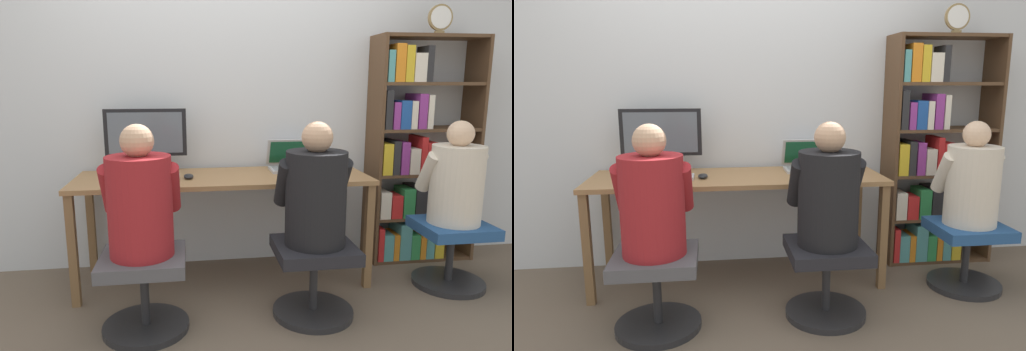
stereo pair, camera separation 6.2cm
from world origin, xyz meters
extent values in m
plane|color=brown|center=(0.00, 0.00, 0.00)|extent=(14.00, 14.00, 0.00)
cube|color=silver|center=(0.00, 0.68, 1.30)|extent=(10.00, 0.05, 2.60)
cube|color=olive|center=(0.00, 0.31, 0.72)|extent=(1.94, 0.62, 0.03)
cube|color=brown|center=(-0.93, 0.04, 0.35)|extent=(0.05, 0.05, 0.70)
cube|color=brown|center=(0.93, 0.04, 0.35)|extent=(0.05, 0.05, 0.70)
cube|color=brown|center=(-0.93, 0.58, 0.35)|extent=(0.05, 0.05, 0.70)
cube|color=brown|center=(0.93, 0.58, 0.35)|extent=(0.05, 0.05, 0.70)
cylinder|color=black|center=(-0.51, 0.48, 0.74)|extent=(0.17, 0.17, 0.01)
cylinder|color=black|center=(-0.51, 0.48, 0.80)|extent=(0.04, 0.04, 0.10)
cube|color=black|center=(-0.51, 0.48, 1.01)|extent=(0.55, 0.02, 0.32)
cube|color=slate|center=(-0.51, 0.47, 1.01)|extent=(0.49, 0.01, 0.28)
cube|color=#B7B7BC|center=(0.51, 0.41, 0.74)|extent=(0.34, 0.21, 0.02)
cube|color=gray|center=(0.51, 0.41, 0.76)|extent=(0.30, 0.16, 0.00)
cube|color=#B7B7BC|center=(0.51, 0.56, 0.85)|extent=(0.34, 0.10, 0.19)
cube|color=#144C2D|center=(0.51, 0.56, 0.85)|extent=(0.30, 0.08, 0.16)
cube|color=#B2B2B7|center=(-0.48, 0.25, 0.75)|extent=(0.39, 0.14, 0.02)
cube|color=#97979C|center=(-0.48, 0.25, 0.76)|extent=(0.36, 0.11, 0.00)
ellipsoid|color=black|center=(-0.23, 0.25, 0.75)|extent=(0.06, 0.11, 0.03)
cylinder|color=#262628|center=(-0.48, -0.30, 0.02)|extent=(0.47, 0.47, 0.04)
cylinder|color=#262628|center=(-0.48, -0.30, 0.20)|extent=(0.05, 0.05, 0.33)
cube|color=#4C4C51|center=(-0.48, -0.30, 0.40)|extent=(0.45, 0.43, 0.07)
cylinder|color=#262628|center=(0.48, -0.27, 0.02)|extent=(0.47, 0.47, 0.04)
cylinder|color=#262628|center=(0.48, -0.27, 0.20)|extent=(0.05, 0.05, 0.33)
cube|color=black|center=(0.48, -0.27, 0.40)|extent=(0.45, 0.43, 0.07)
cylinder|color=maroon|center=(-0.48, -0.30, 0.71)|extent=(0.34, 0.34, 0.54)
sphere|color=tan|center=(-0.48, -0.30, 1.05)|extent=(0.17, 0.17, 0.17)
cylinder|color=maroon|center=(-0.64, -0.22, 0.78)|extent=(0.09, 0.23, 0.30)
cylinder|color=maroon|center=(-0.32, -0.22, 0.78)|extent=(0.09, 0.23, 0.30)
cylinder|color=black|center=(0.48, -0.27, 0.71)|extent=(0.34, 0.34, 0.54)
sphere|color=tan|center=(0.48, -0.27, 1.05)|extent=(0.17, 0.17, 0.17)
cylinder|color=black|center=(0.31, -0.19, 0.78)|extent=(0.10, 0.24, 0.30)
cylinder|color=black|center=(0.64, -0.19, 0.78)|extent=(0.10, 0.24, 0.30)
cube|color=#513823|center=(1.13, 0.51, 0.84)|extent=(0.02, 0.29, 1.68)
cube|color=#513823|center=(1.91, 0.51, 0.84)|extent=(0.02, 0.29, 1.68)
cube|color=#513823|center=(1.52, 0.51, 0.01)|extent=(0.75, 0.28, 0.02)
cube|color=#513823|center=(1.52, 0.51, 0.34)|extent=(0.75, 0.28, 0.02)
cube|color=#513823|center=(1.52, 0.51, 0.68)|extent=(0.75, 0.28, 0.02)
cube|color=#513823|center=(1.52, 0.51, 1.01)|extent=(0.75, 0.28, 0.02)
cube|color=#513823|center=(1.52, 0.51, 1.34)|extent=(0.75, 0.28, 0.02)
cube|color=#513823|center=(1.52, 0.51, 1.67)|extent=(0.75, 0.28, 0.02)
cube|color=red|center=(1.18, 0.45, 0.15)|extent=(0.04, 0.16, 0.26)
cube|color=teal|center=(1.24, 0.45, 0.13)|extent=(0.07, 0.16, 0.20)
cube|color=orange|center=(1.30, 0.47, 0.12)|extent=(0.04, 0.19, 0.20)
cube|color=teal|center=(1.37, 0.48, 0.16)|extent=(0.09, 0.22, 0.28)
cube|color=#2D8C47|center=(1.45, 0.49, 0.12)|extent=(0.07, 0.23, 0.19)
cube|color=orange|center=(1.52, 0.47, 0.11)|extent=(0.04, 0.19, 0.17)
cube|color=teal|center=(1.57, 0.45, 0.11)|extent=(0.06, 0.16, 0.18)
cube|color=gold|center=(1.65, 0.49, 0.14)|extent=(0.07, 0.24, 0.23)
cube|color=silver|center=(1.20, 0.49, 0.46)|extent=(0.08, 0.24, 0.20)
cube|color=red|center=(1.29, 0.46, 0.44)|extent=(0.08, 0.17, 0.17)
cube|color=#2D8C47|center=(1.38, 0.47, 0.46)|extent=(0.09, 0.19, 0.22)
cube|color=#262628|center=(1.47, 0.49, 0.47)|extent=(0.08, 0.24, 0.22)
cube|color=gold|center=(1.19, 0.47, 0.80)|extent=(0.07, 0.19, 0.23)
cube|color=#262628|center=(1.26, 0.49, 0.81)|extent=(0.05, 0.24, 0.25)
cube|color=#8C338C|center=(1.33, 0.47, 0.81)|extent=(0.06, 0.19, 0.24)
cube|color=silver|center=(1.40, 0.49, 0.78)|extent=(0.08, 0.23, 0.19)
cube|color=red|center=(1.47, 0.49, 0.82)|extent=(0.04, 0.22, 0.27)
cube|color=red|center=(1.54, 0.47, 0.80)|extent=(0.09, 0.19, 0.23)
cube|color=orange|center=(1.62, 0.46, 0.77)|extent=(0.05, 0.18, 0.17)
cube|color=#262628|center=(1.18, 0.47, 1.16)|extent=(0.05, 0.20, 0.27)
cube|color=#8C338C|center=(1.24, 0.47, 1.11)|extent=(0.05, 0.20, 0.19)
cube|color=#1E4C9E|center=(1.31, 0.46, 1.12)|extent=(0.08, 0.18, 0.20)
cube|color=silver|center=(1.37, 0.49, 1.12)|extent=(0.05, 0.23, 0.20)
cube|color=#8C338C|center=(1.44, 0.49, 1.14)|extent=(0.06, 0.24, 0.25)
cube|color=silver|center=(1.50, 0.49, 1.14)|extent=(0.04, 0.23, 0.24)
cube|color=teal|center=(1.18, 0.47, 1.46)|extent=(0.05, 0.20, 0.22)
cube|color=orange|center=(1.25, 0.48, 1.48)|extent=(0.07, 0.22, 0.26)
cube|color=gold|center=(1.32, 0.46, 1.48)|extent=(0.06, 0.18, 0.25)
cube|color=silver|center=(1.40, 0.47, 1.45)|extent=(0.09, 0.20, 0.20)
cube|color=#262628|center=(1.47, 0.46, 1.48)|extent=(0.05, 0.17, 0.25)
cube|color=olive|center=(1.54, 0.43, 1.69)|extent=(0.06, 0.03, 0.02)
cylinder|color=olive|center=(1.54, 0.43, 1.79)|extent=(0.18, 0.02, 0.18)
cylinder|color=white|center=(1.54, 0.42, 1.79)|extent=(0.15, 0.00, 0.15)
cylinder|color=#262628|center=(1.49, -0.01, 0.02)|extent=(0.47, 0.47, 0.04)
cylinder|color=#262628|center=(1.49, -0.01, 0.20)|extent=(0.05, 0.05, 0.33)
cube|color=#234C84|center=(1.49, -0.01, 0.40)|extent=(0.45, 0.43, 0.07)
cylinder|color=beige|center=(1.49, -0.01, 0.69)|extent=(0.33, 0.33, 0.51)
sphere|color=beige|center=(1.49, -0.01, 1.03)|extent=(0.17, 0.17, 0.17)
cylinder|color=beige|center=(1.33, 0.07, 0.77)|extent=(0.09, 0.23, 0.29)
cylinder|color=beige|center=(1.65, 0.07, 0.77)|extent=(0.09, 0.23, 0.29)
camera|label=1|loc=(-0.22, -2.68, 1.34)|focal=32.00mm
camera|label=2|loc=(-0.16, -2.69, 1.34)|focal=32.00mm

